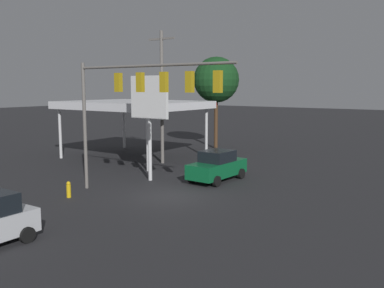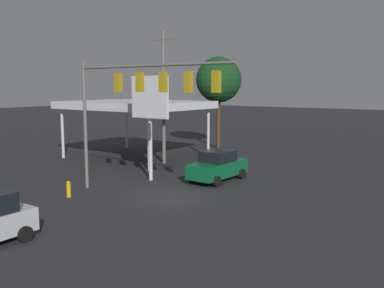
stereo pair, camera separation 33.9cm
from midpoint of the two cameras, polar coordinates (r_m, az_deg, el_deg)
name	(u,v)px [view 2 (the right image)]	position (r m, az deg, el deg)	size (l,w,h in m)	color
ground_plane	(171,196)	(23.42, -2.46, -6.96)	(200.00, 200.00, 0.00)	#262628
traffic_signal_assembly	(139,92)	(22.33, -6.64, 6.91)	(10.03, 0.43, 7.25)	slate
utility_pole	(163,94)	(32.92, -3.53, 6.62)	(2.40, 0.26, 10.07)	slate
gas_station_canopy	(136,105)	(35.88, -7.26, 5.15)	(10.73, 8.77, 4.72)	silver
price_sign	(150,103)	(26.82, -5.27, 5.53)	(2.83, 0.27, 6.59)	silver
sedan_far	(218,166)	(27.02, 3.81, -2.94)	(2.18, 4.46, 1.93)	#0C592D
street_tree	(219,80)	(40.90, 3.82, 8.51)	(4.31, 4.31, 8.72)	#4C331E
fire_hydrant	(69,189)	(24.01, -15.73, -5.80)	(0.24, 0.24, 0.88)	gold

